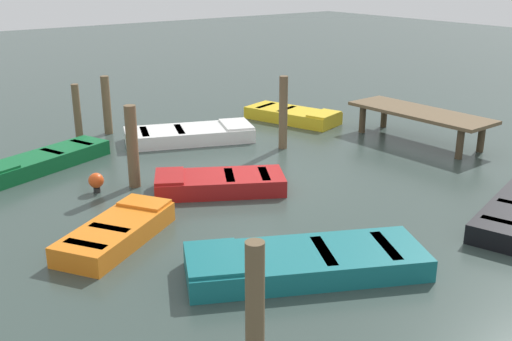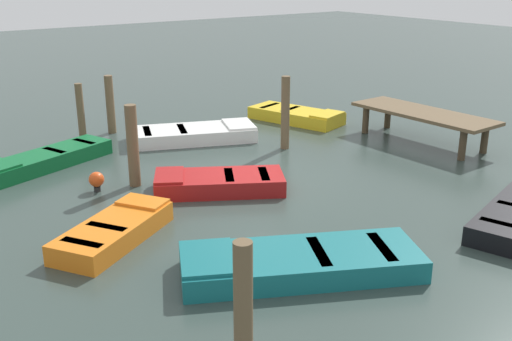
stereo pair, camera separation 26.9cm
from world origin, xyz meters
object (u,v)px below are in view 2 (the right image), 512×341
dock_segment (423,116)px  mooring_piling_near_right (133,146)px  rowboat_white (193,134)px  mooring_piling_mid_left (81,112)px  rowboat_yellow (297,115)px  mooring_piling_center (243,316)px  mooring_piling_far_right (285,113)px  mooring_piling_far_left (110,105)px  rowboat_green (45,159)px  rowboat_teal (299,262)px  marker_buoy (97,180)px  rowboat_red (218,182)px  rowboat_orange (114,230)px

dock_segment → mooring_piling_near_right: 8.75m
rowboat_white → mooring_piling_mid_left: 3.41m
rowboat_yellow → mooring_piling_center: 13.64m
rowboat_yellow → mooring_piling_center: mooring_piling_center is taller
dock_segment → rowboat_yellow: bearing=-162.9°
mooring_piling_far_right → mooring_piling_far_left: 5.69m
rowboat_green → rowboat_teal: 8.54m
rowboat_white → rowboat_teal: 8.69m
rowboat_green → marker_buoy: size_ratio=7.92×
mooring_piling_far_left → mooring_piling_mid_left: 1.13m
rowboat_green → marker_buoy: (2.49, 0.43, 0.07)m
mooring_piling_near_right → mooring_piling_mid_left: mooring_piling_near_right is taller
dock_segment → marker_buoy: dock_segment is taller
rowboat_white → marker_buoy: bearing=-127.3°
rowboat_red → rowboat_white: (-4.08, 1.64, -0.00)m
rowboat_yellow → mooring_piling_far_left: bearing=-129.0°
rowboat_red → rowboat_green: (-4.14, -2.79, -0.00)m
rowboat_red → rowboat_yellow: size_ratio=0.95×
rowboat_red → rowboat_yellow: 7.00m
rowboat_red → mooring_piling_near_right: mooring_piling_near_right is taller
mooring_piling_mid_left → mooring_piling_far_right: bearing=46.9°
rowboat_teal → mooring_piling_mid_left: mooring_piling_mid_left is taller
rowboat_red → marker_buoy: size_ratio=6.76×
dock_segment → rowboat_red: size_ratio=1.38×
rowboat_white → mooring_piling_near_right: 4.10m
rowboat_green → rowboat_white: 4.43m
rowboat_green → mooring_piling_mid_left: size_ratio=2.17×
rowboat_green → mooring_piling_mid_left: bearing=-152.3°
rowboat_orange → mooring_piling_far_left: bearing=35.4°
mooring_piling_far_left → mooring_piling_mid_left: (0.33, -1.08, -0.04)m
rowboat_yellow → mooring_piling_mid_left: mooring_piling_mid_left is taller
rowboat_teal → mooring_piling_mid_left: size_ratio=2.49×
rowboat_orange → rowboat_white: bearing=15.5°
rowboat_teal → mooring_piling_near_right: bearing=-58.9°
rowboat_green → mooring_piling_center: bearing=66.3°
rowboat_white → rowboat_red: bearing=-90.5°
rowboat_red → mooring_piling_far_left: size_ratio=1.77×
rowboat_yellow → mooring_piling_mid_left: 7.08m
rowboat_yellow → mooring_piling_far_right: 3.30m
rowboat_white → rowboat_teal: bearing=-86.2°
mooring_piling_near_right → rowboat_teal: bearing=4.5°
mooring_piling_near_right → mooring_piling_mid_left: 4.56m
rowboat_teal → mooring_piling_far_right: 7.53m
marker_buoy → rowboat_green: bearing=-170.1°
rowboat_red → mooring_piling_center: 7.00m
rowboat_yellow → marker_buoy: size_ratio=7.12×
rowboat_red → rowboat_white: bearing=-82.1°
dock_segment → rowboat_teal: (4.12, -8.15, -0.60)m
rowboat_teal → dock_segment: bearing=-126.6°
rowboat_orange → rowboat_green: (-5.25, 0.30, -0.00)m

